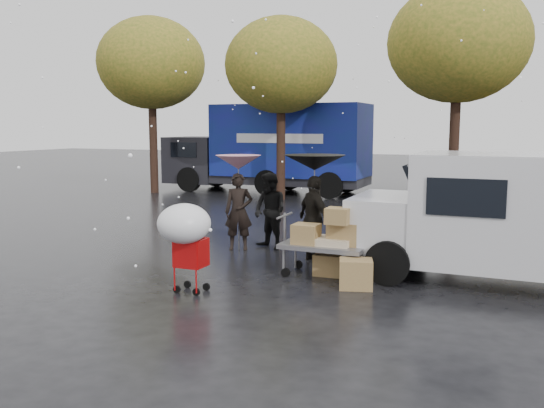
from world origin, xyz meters
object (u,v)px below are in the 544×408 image
at_px(person_black, 314,219).
at_px(shopping_cart, 185,229).
at_px(blue_truck, 271,149).
at_px(person_pink, 239,212).
at_px(white_van, 508,215).
at_px(yellow_taxi, 521,181).
at_px(vendor_cart, 328,237).

distance_m(person_black, shopping_cart, 3.19).
relative_size(shopping_cart, blue_truck, 0.18).
bearing_deg(blue_truck, person_pink, -70.45).
xyz_separation_m(person_pink, white_van, (5.37, -0.57, 0.33)).
height_order(person_pink, shopping_cart, person_pink).
bearing_deg(yellow_taxi, shopping_cart, 179.18).
distance_m(white_van, yellow_taxi, 10.47).
distance_m(person_pink, vendor_cart, 2.86).
distance_m(vendor_cart, blue_truck, 13.28).
relative_size(vendor_cart, shopping_cart, 1.04).
height_order(person_pink, blue_truck, blue_truck).
height_order(person_pink, yellow_taxi, person_pink).
bearing_deg(person_pink, vendor_cart, -50.81).
bearing_deg(blue_truck, person_black, -62.72).
relative_size(shopping_cart, white_van, 0.30).
bearing_deg(white_van, person_pink, 173.99).
bearing_deg(person_pink, white_van, -26.81).
relative_size(shopping_cart, yellow_taxi, 0.30).
distance_m(blue_truck, yellow_taxi, 9.32).
relative_size(white_van, blue_truck, 0.59).
bearing_deg(shopping_cart, person_black, 69.65).
distance_m(vendor_cart, yellow_taxi, 11.75).
relative_size(person_pink, blue_truck, 0.20).
distance_m(person_black, yellow_taxi, 10.93).
xyz_separation_m(shopping_cart, blue_truck, (-4.39, 13.65, 0.69)).
bearing_deg(blue_truck, yellow_taxi, -2.48).
bearing_deg(vendor_cart, blue_truck, 117.60).
bearing_deg(vendor_cart, person_pink, 149.98).
bearing_deg(yellow_taxi, blue_truck, 106.88).
height_order(vendor_cart, white_van, white_van).
height_order(person_pink, white_van, white_van).
relative_size(vendor_cart, blue_truck, 0.18).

